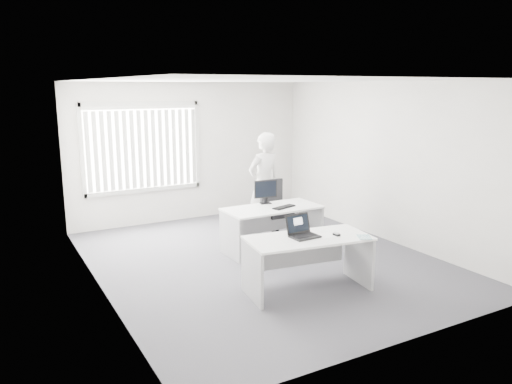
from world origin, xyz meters
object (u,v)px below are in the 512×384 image
person (264,183)px  laptop (305,227)px  office_chair (276,220)px  monitor (266,192)px  desk_near (308,252)px  desk_far (272,219)px

person → laptop: bearing=61.6°
office_chair → monitor: bearing=-142.8°
desk_near → desk_far: bearing=82.7°
person → desk_far: bearing=57.9°
office_chair → person: (-0.02, 0.40, 0.62)m
desk_near → office_chair: size_ratio=1.64×
office_chair → monitor: (-0.38, -0.28, 0.62)m
office_chair → person: size_ratio=0.56×
person → office_chair: bearing=82.8°
laptop → desk_near: bearing=-15.9°
desk_near → desk_far: (0.46, 1.70, -0.01)m
desk_far → person: 1.12m
desk_far → office_chair: bearing=52.8°
monitor → office_chair: bearing=45.5°
desk_far → monitor: monitor is taller
office_chair → desk_far: bearing=-125.6°
office_chair → laptop: size_ratio=2.85×
desk_near → laptop: 0.36m
laptop → office_chair: bearing=65.3°
desk_near → monitor: monitor is taller
desk_near → office_chair: office_chair is taller
desk_near → office_chair: (0.88, 2.27, -0.21)m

